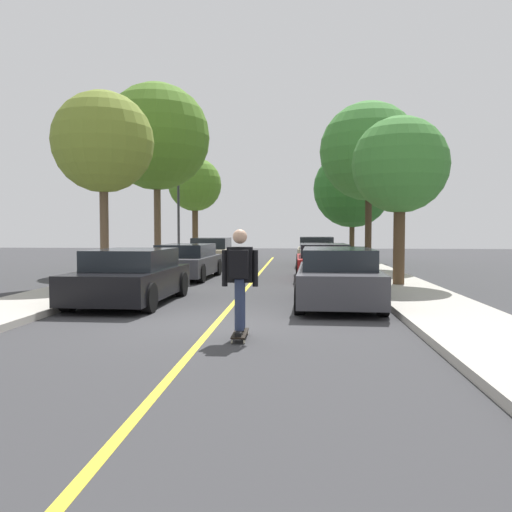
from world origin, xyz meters
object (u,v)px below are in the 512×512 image
object	(u,v)px
parked_car_right_far	(316,251)
street_tree_right_near	(369,152)
parked_car_left_far	(211,253)
parked_car_right_nearest	(337,276)
street_tree_left_nearest	(103,143)
parked_car_left_nearest	(131,277)
skateboarder	(240,274)
streetlamp	(178,203)
parked_car_left_near	(186,261)
street_tree_right_nearest	(400,166)
street_tree_left_near	(157,137)
street_tree_right_far	(352,189)
parked_car_right_near	(324,261)
skateboard	(240,334)
street_tree_left_far	(195,185)

from	to	relation	value
parked_car_right_far	street_tree_right_near	size ratio (longest dim) A/B	0.60
parked_car_left_far	parked_car_right_nearest	size ratio (longest dim) A/B	0.88
parked_car_left_far	street_tree_left_nearest	xyz separation A→B (m)	(-2.07, -8.06, 3.78)
parked_car_left_nearest	skateboarder	distance (m)	5.01
parked_car_left_far	streetlamp	bearing A→B (deg)	152.27
parked_car_left_near	street_tree_right_nearest	size ratio (longest dim) A/B	0.89
parked_car_right_nearest	street_tree_right_near	xyz separation A→B (m)	(2.07, 10.09, 4.39)
parked_car_left_far	street_tree_left_nearest	bearing A→B (deg)	-104.38
street_tree_left_near	street_tree_right_far	distance (m)	11.40
parked_car_left_far	parked_car_right_far	xyz separation A→B (m)	(4.91, 1.73, 0.01)
street_tree_right_nearest	parked_car_right_near	bearing A→B (deg)	124.95
skateboard	skateboarder	bearing A→B (deg)	-89.09
street_tree_left_near	parked_car_right_near	bearing A→B (deg)	-26.96
street_tree_right_nearest	parked_car_right_nearest	bearing A→B (deg)	-121.33
parked_car_left_nearest	street_tree_right_near	world-z (taller)	street_tree_right_near
street_tree_right_nearest	street_tree_right_near	world-z (taller)	street_tree_right_near
street_tree_left_far	skateboard	size ratio (longest dim) A/B	6.96
street_tree_left_nearest	street_tree_left_far	world-z (taller)	street_tree_left_nearest
street_tree_left_nearest	skateboard	distance (m)	10.24
parked_car_right_near	skateboard	size ratio (longest dim) A/B	5.36
parked_car_left_nearest	parked_car_right_far	world-z (taller)	parked_car_right_far
street_tree_left_nearest	street_tree_right_nearest	world-z (taller)	street_tree_left_nearest
parked_car_left_near	street_tree_right_near	size ratio (longest dim) A/B	0.63
street_tree_right_far	parked_car_left_nearest	bearing A→B (deg)	-112.54
parked_car_right_near	skateboarder	bearing A→B (deg)	-100.05
parked_car_right_far	streetlamp	size ratio (longest dim) A/B	0.83
street_tree_right_far	skateboarder	bearing A→B (deg)	-100.71
parked_car_left_nearest	parked_car_right_nearest	size ratio (longest dim) A/B	0.90
parked_car_left_nearest	street_tree_right_nearest	distance (m)	8.40
street_tree_right_nearest	street_tree_right_near	distance (m)	6.84
parked_car_left_near	street_tree_left_near	world-z (taller)	street_tree_left_near
parked_car_right_nearest	street_tree_right_nearest	xyz separation A→B (m)	(2.07, 3.40, 2.98)
parked_car_left_far	parked_car_right_far	distance (m)	5.21
parked_car_right_nearest	parked_car_right_near	size ratio (longest dim) A/B	1.05
street_tree_right_far	skateboard	world-z (taller)	street_tree_right_far
skateboard	street_tree_right_near	bearing A→B (deg)	74.55
street_tree_left_far	street_tree_right_near	size ratio (longest dim) A/B	0.84
parked_car_left_far	skateboarder	world-z (taller)	skateboarder
parked_car_right_near	parked_car_right_nearest	bearing A→B (deg)	-90.00
street_tree_right_near	street_tree_right_far	xyz separation A→B (m)	(0.00, 6.52, -1.05)
parked_car_right_nearest	parked_car_right_far	xyz separation A→B (m)	(-0.00, 13.39, 0.04)
parked_car_left_nearest	parked_car_right_near	size ratio (longest dim) A/B	0.94
streetlamp	parked_car_left_nearest	bearing A→B (deg)	-82.20
parked_car_left_nearest	streetlamp	xyz separation A→B (m)	(-1.75, 12.77, 2.42)
street_tree_right_nearest	skateboard	size ratio (longest dim) A/B	5.86
parked_car_left_near	street_tree_left_near	distance (m)	6.69
street_tree_left_near	skateboarder	size ratio (longest dim) A/B	4.77
parked_car_left_far	street_tree_left_far	world-z (taller)	street_tree_left_far
parked_car_left_far	street_tree_right_nearest	distance (m)	11.21
skateboard	parked_car_left_far	bearing A→B (deg)	100.94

